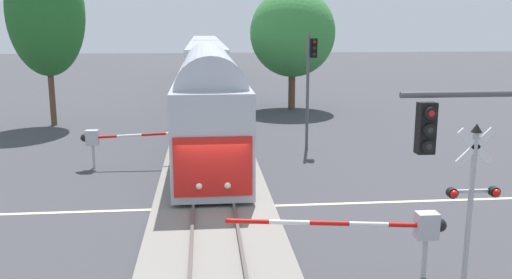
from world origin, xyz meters
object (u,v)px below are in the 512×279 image
object	(u,v)px
crossing_signal_mast	(472,188)
crossing_gate_far	(108,138)
traffic_signal_far_side	(310,72)
crossing_gate_near	(403,227)
oak_behind_train	(46,12)
elm_centre_background	(293,33)
commuter_train	(206,69)

from	to	relation	value
crossing_signal_mast	crossing_gate_far	xyz separation A→B (m)	(-11.09, 12.61, -1.13)
traffic_signal_far_side	crossing_gate_near	bearing A→B (deg)	-91.93
crossing_gate_near	crossing_gate_far	world-z (taller)	crossing_gate_near
crossing_gate_near	crossing_gate_far	distance (m)	15.51
crossing_signal_mast	crossing_gate_far	bearing A→B (deg)	131.32
crossing_gate_near	traffic_signal_far_side	world-z (taller)	traffic_signal_far_side
crossing_signal_mast	oak_behind_train	distance (m)	29.68
crossing_gate_near	oak_behind_train	size ratio (longest dim) A/B	0.51
elm_centre_background	crossing_gate_near	bearing A→B (deg)	-93.57
elm_centre_background	crossing_signal_mast	bearing A→B (deg)	-90.44
commuter_train	elm_centre_background	size ratio (longest dim) A/B	6.66
commuter_train	crossing_gate_near	bearing A→B (deg)	-82.11
commuter_train	crossing_signal_mast	xyz separation A→B (m)	(6.39, -34.92, -0.18)
crossing_gate_near	crossing_signal_mast	world-z (taller)	crossing_signal_mast
crossing_gate_far	traffic_signal_far_side	bearing A→B (deg)	16.94
traffic_signal_far_side	oak_behind_train	size ratio (longest dim) A/B	0.54
crossing_gate_near	oak_behind_train	bearing A→B (deg)	122.20
traffic_signal_far_side	crossing_signal_mast	bearing A→B (deg)	-86.05
crossing_signal_mast	commuter_train	bearing A→B (deg)	100.37
traffic_signal_far_side	oak_behind_train	world-z (taller)	oak_behind_train
traffic_signal_far_side	oak_behind_train	bearing A→B (deg)	151.31
elm_centre_background	traffic_signal_far_side	bearing A→B (deg)	-95.36
crossing_gate_far	crossing_gate_near	bearing A→B (deg)	-52.28
crossing_signal_mast	traffic_signal_far_side	size ratio (longest dim) A/B	0.68
crossing_gate_far	oak_behind_train	bearing A→B (deg)	115.48
oak_behind_train	elm_centre_background	bearing A→B (deg)	18.01
elm_centre_background	oak_behind_train	size ratio (longest dim) A/B	0.82
traffic_signal_far_side	elm_centre_background	bearing A→B (deg)	84.64
crossing_gate_far	oak_behind_train	distance (m)	14.07
crossing_gate_far	oak_behind_train	size ratio (longest dim) A/B	0.54
commuter_train	elm_centre_background	distance (m)	9.06
crossing_gate_far	traffic_signal_far_side	xyz separation A→B (m)	(10.01, 3.05, 2.69)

